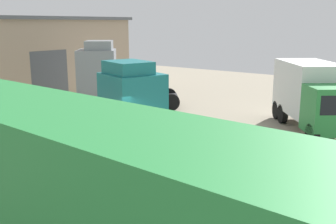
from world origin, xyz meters
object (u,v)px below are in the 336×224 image
object	(u,v)px
container_trailer_green	(74,185)
box_truck_green	(313,94)
tractor_unit_teal	(124,106)
tractor_unit_grey	(105,77)

from	to	relation	value
container_trailer_green	box_truck_green	size ratio (longest dim) A/B	1.82
tractor_unit_teal	tractor_unit_grey	distance (m)	8.21
container_trailer_green	tractor_unit_grey	bearing A→B (deg)	137.28
tractor_unit_teal	box_truck_green	xyz separation A→B (m)	(7.71, -6.28, 0.14)
container_trailer_green	box_truck_green	world-z (taller)	container_trailer_green
tractor_unit_teal	tractor_unit_grey	size ratio (longest dim) A/B	1.02
container_trailer_green	tractor_unit_teal	bearing A→B (deg)	131.53
tractor_unit_teal	tractor_unit_grey	world-z (taller)	tractor_unit_grey
box_truck_green	tractor_unit_grey	xyz separation A→B (m)	(-2.61, 12.72, 0.14)
box_truck_green	container_trailer_green	bearing A→B (deg)	-36.82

